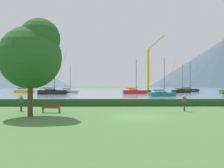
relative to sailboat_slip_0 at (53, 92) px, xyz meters
The scene contains 15 objects.
ground_plane 55.89m from the sailboat_slip_0, 70.47° to the right, with size 1000.00×1000.00×0.00m, color #477038.
harbor_water 86.38m from the sailboat_slip_0, 77.51° to the left, with size 320.00×246.00×0.00m, color gray.
hedge_line 45.67m from the sailboat_slip_0, 65.85° to the right, with size 80.00×1.20×0.88m, color #284C23.
sailboat_slip_0 is the anchor object (origin of this frame).
sailboat_slip_2 24.60m from the sailboat_slip_0, 10.88° to the left, with size 8.26×3.05×10.54m.
sailboat_slip_3 21.55m from the sailboat_slip_0, 129.26° to the left, with size 7.70×3.02×9.72m.
sailboat_slip_5 31.95m from the sailboat_slip_0, 25.43° to the right, with size 7.17×3.10×8.96m.
sailboat_slip_6 55.13m from the sailboat_slip_0, 29.53° to the left, with size 8.54×2.79×11.77m.
sailboat_slip_8 43.78m from the sailboat_slip_0, 19.08° to the left, with size 7.35×3.09×9.83m.
sailboat_slip_9 13.89m from the sailboat_slip_0, 79.18° to the left, with size 6.72×2.17×9.39m.
park_bench_near_path 50.66m from the sailboat_slip_0, 77.72° to the right, with size 1.78×0.63×0.95m.
person_seated_viewer 53.81m from the sailboat_slip_0, 63.74° to the right, with size 0.36×0.55×1.65m.
person_standing_walker 48.64m from the sailboat_slip_0, 81.16° to the right, with size 0.36×0.57×1.65m.
park_tree 53.54m from the sailboat_slip_0, 79.31° to the right, with size 5.21×5.21×8.18m.
dock_crane 36.58m from the sailboat_slip_0, 31.48° to the left, with size 7.15×2.00×20.95m.
Camera 1 is at (-2.41, -20.99, 2.60)m, focal length 40.95 mm.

